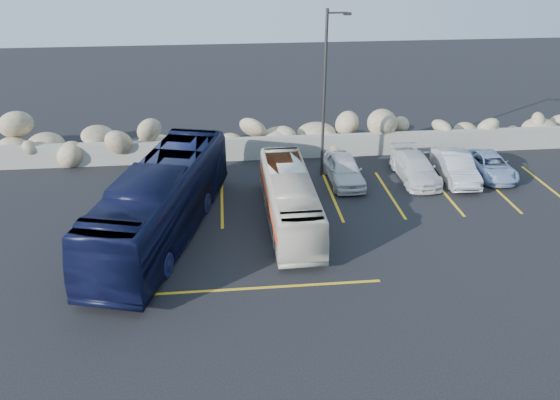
{
  "coord_description": "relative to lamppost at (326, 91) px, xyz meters",
  "views": [
    {
      "loc": [
        -2.12,
        -15.28,
        11.12
      ],
      "look_at": [
        -0.15,
        4.0,
        1.46
      ],
      "focal_mm": 35.0,
      "sensor_mm": 36.0,
      "label": 1
    }
  ],
  "objects": [
    {
      "name": "ground",
      "position": [
        -2.56,
        -9.5,
        -4.3
      ],
      "size": [
        90.0,
        90.0,
        0.0
      ],
      "primitive_type": "plane",
      "color": "black",
      "rests_on": "ground"
    },
    {
      "name": "seawall",
      "position": [
        -2.56,
        2.5,
        -3.7
      ],
      "size": [
        60.0,
        0.4,
        1.2
      ],
      "primitive_type": "cube",
      "color": "gray",
      "rests_on": "ground"
    },
    {
      "name": "riprap_pile",
      "position": [
        -2.56,
        3.7,
        -3.0
      ],
      "size": [
        54.0,
        2.8,
        2.6
      ],
      "primitive_type": null,
      "color": "#998264",
      "rests_on": "ground"
    },
    {
      "name": "parking_lines",
      "position": [
        2.09,
        -3.93,
        -4.29
      ],
      "size": [
        18.16,
        9.36,
        0.01
      ],
      "color": "gold",
      "rests_on": "ground"
    },
    {
      "name": "lamppost",
      "position": [
        0.0,
        0.0,
        0.0
      ],
      "size": [
        1.14,
        0.18,
        8.0
      ],
      "color": "#302E2A",
      "rests_on": "ground"
    },
    {
      "name": "vintage_bus",
      "position": [
        -2.22,
        -4.69,
        -3.21
      ],
      "size": [
        1.92,
        7.78,
        2.16
      ],
      "primitive_type": "imported",
      "rotation": [
        0.0,
        0.0,
        0.01
      ],
      "color": "silver",
      "rests_on": "ground"
    },
    {
      "name": "tour_coach",
      "position": [
        -7.38,
        -5.21,
        -2.8
      ],
      "size": [
        5.24,
        11.02,
        2.99
      ],
      "primitive_type": "imported",
      "rotation": [
        0.0,
        0.0,
        -0.27
      ],
      "color": "#0F1334",
      "rests_on": "ground"
    },
    {
      "name": "car_a",
      "position": [
        0.88,
        -0.92,
        -3.64
      ],
      "size": [
        1.61,
        3.85,
        1.3
      ],
      "primitive_type": "imported",
      "rotation": [
        0.0,
        0.0,
        0.02
      ],
      "color": "silver",
      "rests_on": "ground"
    },
    {
      "name": "car_b",
      "position": [
        6.38,
        -1.18,
        -3.64
      ],
      "size": [
        1.65,
        4.08,
        1.32
      ],
      "primitive_type": "imported",
      "rotation": [
        0.0,
        0.0,
        -0.07
      ],
      "color": "silver",
      "rests_on": "ground"
    },
    {
      "name": "car_c",
      "position": [
        4.44,
        -0.94,
        -3.7
      ],
      "size": [
        1.69,
        4.13,
        1.2
      ],
      "primitive_type": "imported",
      "rotation": [
        0.0,
        0.0,
        0.0
      ],
      "color": "silver",
      "rests_on": "ground"
    },
    {
      "name": "car_d",
      "position": [
        8.34,
        -0.86,
        -3.77
      ],
      "size": [
        1.88,
        3.82,
        1.04
      ],
      "primitive_type": "imported",
      "rotation": [
        0.0,
        0.0,
        -0.04
      ],
      "color": "#92A8CF",
      "rests_on": "ground"
    }
  ]
}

